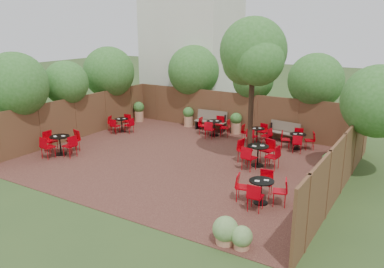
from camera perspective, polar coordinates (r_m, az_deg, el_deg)
The scene contains 13 objects.
ground at distance 15.82m, azimuth -1.25°, elevation -3.86°, with size 80.00×80.00×0.00m, color #354F23.
courtyard_paving at distance 15.81m, azimuth -1.25°, elevation -3.82°, with size 12.00×10.00×0.02m, color #3C1C18.
fence_back at distance 19.77m, azimuth 6.61°, elevation 3.05°, with size 12.00×0.08×2.00m, color brown.
fence_left at distance 19.33m, azimuth -16.41°, elevation 2.22°, with size 0.08×10.00×2.00m, color brown.
fence_right at distance 13.40m, azimuth 20.91°, elevation -4.07°, with size 0.08×10.00×2.00m, color brown.
neighbour_building at distance 24.11m, azimuth 0.02°, elevation 12.62°, with size 5.00×4.00×8.00m, color silver.
overhang_foliage at distance 18.46m, azimuth -2.10°, elevation 7.83°, with size 15.92×10.96×2.76m.
courtyard_tree at distance 15.09m, azimuth 8.78°, elevation 11.14°, with size 2.68×2.58×5.55m.
park_bench_left at distance 20.12m, azimuth 2.77°, elevation 2.00°, with size 1.66×0.65×1.00m.
park_bench_right at distance 18.64m, azimuth 13.19°, elevation 0.34°, with size 1.52×0.67×0.91m.
bistro_tables at distance 16.48m, azimuth 1.50°, elevation -1.39°, with size 10.60×7.49×0.93m.
planters at distance 19.07m, azimuth 2.31°, elevation 1.41°, with size 11.70×4.50×1.10m.
low_shrubs at distance 10.69m, azimuth 9.63°, elevation -12.24°, with size 2.05×4.50×0.70m.
Camera 1 is at (8.09, -12.52, 5.29)m, focal length 36.87 mm.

